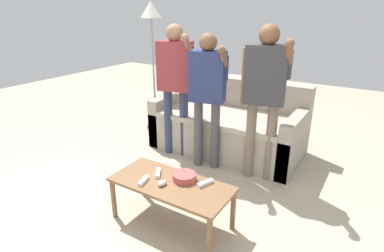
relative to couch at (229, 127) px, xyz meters
name	(u,v)px	position (x,y,z in m)	size (l,w,h in m)	color
ground_plane	(172,207)	(0.14, -1.48, -0.31)	(12.00, 12.00, 0.00)	tan
couch	(229,127)	(0.00, 0.00, 0.00)	(1.87, 0.95, 0.88)	#9E9384
coffee_table	(171,188)	(0.26, -1.66, 0.04)	(1.04, 0.47, 0.40)	brown
snack_bowl	(184,177)	(0.33, -1.56, 0.12)	(0.20, 0.20, 0.06)	#B24C47
game_remote_nunchuk	(162,183)	(0.22, -1.73, 0.11)	(0.06, 0.09, 0.05)	white
floor_lamp	(151,23)	(-1.29, 0.10, 1.25)	(0.29, 0.29, 1.85)	#2D2D33
player_left	(175,76)	(-0.50, -0.49, 0.70)	(0.51, 0.34, 1.60)	#2D3856
player_center	(207,87)	(-0.01, -0.58, 0.65)	(0.49, 0.33, 1.53)	#47474C
player_right	(265,87)	(0.61, -0.50, 0.71)	(0.52, 0.36, 1.63)	#756656
game_remote_wand_near	(143,181)	(0.06, -1.77, 0.10)	(0.07, 0.15, 0.03)	white
game_remote_wand_far	(205,183)	(0.52, -1.53, 0.10)	(0.09, 0.16, 0.03)	white
game_remote_wand_spare	(158,173)	(0.09, -1.60, 0.10)	(0.11, 0.14, 0.03)	white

